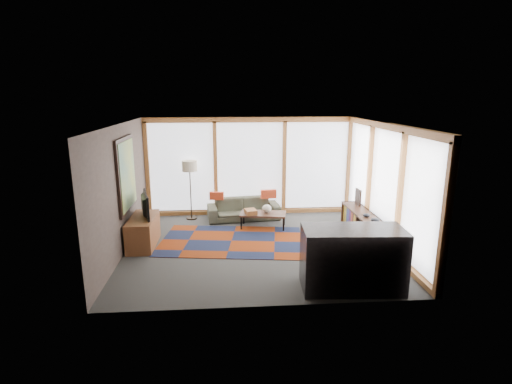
{
  "coord_description": "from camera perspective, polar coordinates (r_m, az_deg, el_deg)",
  "views": [
    {
      "loc": [
        -0.66,
        -8.01,
        3.18
      ],
      "look_at": [
        0.0,
        0.4,
        1.1
      ],
      "focal_mm": 28.0,
      "sensor_mm": 36.0,
      "label": 1
    }
  ],
  "objects": [
    {
      "name": "book_stack",
      "position": [
        9.63,
        -0.77,
        -2.82
      ],
      "size": [
        0.32,
        0.37,
        0.11
      ],
      "primitive_type": "cube",
      "rotation": [
        0.0,
        0.0,
        0.21
      ],
      "color": "brown",
      "rests_on": "coffee_table"
    },
    {
      "name": "television",
      "position": [
        8.8,
        -15.98,
        -1.82
      ],
      "size": [
        0.34,
        0.9,
        0.52
      ],
      "primitive_type": "imported",
      "rotation": [
        0.0,
        0.0,
        1.83
      ],
      "color": "black",
      "rests_on": "tv_console"
    },
    {
      "name": "pillow_right",
      "position": [
        10.36,
        1.81,
        -0.29
      ],
      "size": [
        0.41,
        0.16,
        0.22
      ],
      "primitive_type": "cube",
      "rotation": [
        0.0,
        0.0,
        0.1
      ],
      "color": "#B3381C",
      "rests_on": "sofa"
    },
    {
      "name": "pillow_left",
      "position": [
        10.27,
        -5.64,
        -0.54
      ],
      "size": [
        0.37,
        0.16,
        0.2
      ],
      "primitive_type": "cube",
      "rotation": [
        0.0,
        0.0,
        -0.15
      ],
      "color": "#B3381C",
      "rests_on": "sofa"
    },
    {
      "name": "rug",
      "position": [
        8.94,
        -3.51,
        -6.98
      ],
      "size": [
        3.33,
        2.38,
        0.01
      ],
      "primitive_type": "cube",
      "rotation": [
        0.0,
        0.0,
        -0.13
      ],
      "color": "maroon",
      "rests_on": "ground"
    },
    {
      "name": "floor_lamp",
      "position": [
        10.41,
        -9.34,
        0.27
      ],
      "size": [
        0.39,
        0.39,
        1.54
      ],
      "primitive_type": null,
      "color": "black",
      "rests_on": "ground"
    },
    {
      "name": "tv_console",
      "position": [
        8.92,
        -15.81,
        -5.44
      ],
      "size": [
        0.52,
        1.25,
        0.63
      ],
      "primitive_type": "cube",
      "color": "brown",
      "rests_on": "ground"
    },
    {
      "name": "bar_counter",
      "position": [
        6.88,
        13.61,
        -9.27
      ],
      "size": [
        1.7,
        0.87,
        1.05
      ],
      "primitive_type": "cube",
      "rotation": [
        0.0,
        0.0,
        -0.06
      ],
      "color": "black",
      "rests_on": "ground"
    },
    {
      "name": "bowl_a",
      "position": [
        8.71,
        16.67,
        -3.85
      ],
      "size": [
        0.22,
        0.22,
        0.09
      ],
      "primitive_type": "ellipsoid",
      "rotation": [
        0.0,
        0.0,
        0.2
      ],
      "color": "black",
      "rests_on": "bookshelf"
    },
    {
      "name": "sofa",
      "position": [
        10.39,
        -1.79,
        -2.43
      ],
      "size": [
        1.92,
        0.92,
        0.54
      ],
      "primitive_type": "imported",
      "rotation": [
        0.0,
        0.0,
        0.11
      ],
      "color": "#33372A",
      "rests_on": "ground"
    },
    {
      "name": "bowl_b",
      "position": [
        9.01,
        15.51,
        -3.21
      ],
      "size": [
        0.17,
        0.17,
        0.08
      ],
      "primitive_type": "ellipsoid",
      "rotation": [
        0.0,
        0.0,
        0.03
      ],
      "color": "black",
      "rests_on": "bookshelf"
    },
    {
      "name": "ground",
      "position": [
        8.64,
        0.21,
        -7.74
      ],
      "size": [
        5.5,
        5.5,
        0.0
      ],
      "primitive_type": "plane",
      "color": "#31322F",
      "rests_on": "ground"
    },
    {
      "name": "room_envelope",
      "position": [
        8.8,
        3.13,
        3.1
      ],
      "size": [
        5.52,
        5.02,
        2.62
      ],
      "color": "#3C312D",
      "rests_on": "ground"
    },
    {
      "name": "coffee_table",
      "position": [
        9.76,
        1.01,
        -4.05
      ],
      "size": [
        1.17,
        0.73,
        0.36
      ],
      "primitive_type": null,
      "rotation": [
        0.0,
        0.0,
        -0.18
      ],
      "color": "black",
      "rests_on": "ground"
    },
    {
      "name": "bookshelf",
      "position": [
        9.28,
        15.27,
        -4.83
      ],
      "size": [
        0.42,
        2.3,
        0.57
      ],
      "primitive_type": null,
      "color": "black",
      "rests_on": "ground"
    },
    {
      "name": "shelf_picture",
      "position": [
        9.89,
        14.38,
        -0.7
      ],
      "size": [
        0.06,
        0.3,
        0.39
      ],
      "primitive_type": "cube",
      "rotation": [
        0.0,
        0.0,
        0.06
      ],
      "color": "black",
      "rests_on": "bookshelf"
    },
    {
      "name": "vase",
      "position": [
        9.72,
        1.55,
        -2.39
      ],
      "size": [
        0.23,
        0.23,
        0.2
      ],
      "primitive_type": "ellipsoid",
      "rotation": [
        0.0,
        0.0,
        -0.02
      ],
      "color": "beige",
      "rests_on": "coffee_table"
    }
  ]
}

